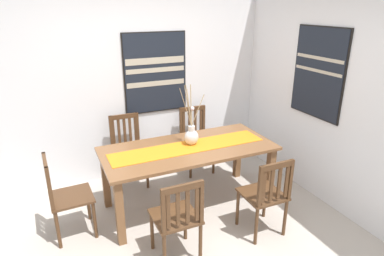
{
  "coord_description": "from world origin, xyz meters",
  "views": [
    {
      "loc": [
        -1.18,
        -2.54,
        2.32
      ],
      "look_at": [
        0.31,
        0.75,
        0.97
      ],
      "focal_mm": 31.09,
      "sensor_mm": 36.0,
      "label": 1
    }
  ],
  "objects_px": {
    "painting_on_back_wall": "(155,73)",
    "chair_1": "(65,195)",
    "dining_table": "(188,155)",
    "centerpiece_vase": "(191,135)",
    "chair_0": "(266,194)",
    "chair_3": "(177,217)",
    "chair_4": "(196,138)",
    "painting_on_side_wall": "(319,73)",
    "chair_2": "(128,149)"
  },
  "relations": [
    {
      "from": "chair_2",
      "to": "painting_on_back_wall",
      "type": "xyz_separation_m",
      "value": [
        0.51,
        0.27,
        0.94
      ]
    },
    {
      "from": "chair_4",
      "to": "painting_on_side_wall",
      "type": "relative_size",
      "value": 0.87
    },
    {
      "from": "painting_on_back_wall",
      "to": "painting_on_side_wall",
      "type": "xyz_separation_m",
      "value": [
        1.57,
        -1.39,
        0.12
      ]
    },
    {
      "from": "chair_2",
      "to": "chair_4",
      "type": "xyz_separation_m",
      "value": [
        1.0,
        -0.0,
        -0.01
      ]
    },
    {
      "from": "centerpiece_vase",
      "to": "chair_1",
      "type": "bearing_deg",
      "value": -177.65
    },
    {
      "from": "chair_1",
      "to": "chair_2",
      "type": "height_order",
      "value": "chair_2"
    },
    {
      "from": "chair_1",
      "to": "chair_4",
      "type": "bearing_deg",
      "value": 23.92
    },
    {
      "from": "dining_table",
      "to": "centerpiece_vase",
      "type": "relative_size",
      "value": 2.77
    },
    {
      "from": "chair_0",
      "to": "chair_4",
      "type": "height_order",
      "value": "chair_4"
    },
    {
      "from": "chair_1",
      "to": "chair_2",
      "type": "bearing_deg",
      "value": 43.77
    },
    {
      "from": "chair_1",
      "to": "painting_on_back_wall",
      "type": "height_order",
      "value": "painting_on_back_wall"
    },
    {
      "from": "chair_3",
      "to": "chair_4",
      "type": "relative_size",
      "value": 0.95
    },
    {
      "from": "chair_2",
      "to": "chair_3",
      "type": "xyz_separation_m",
      "value": [
        0.05,
        -1.65,
        -0.03
      ]
    },
    {
      "from": "chair_0",
      "to": "chair_1",
      "type": "distance_m",
      "value": 2.07
    },
    {
      "from": "chair_3",
      "to": "painting_on_side_wall",
      "type": "height_order",
      "value": "painting_on_side_wall"
    },
    {
      "from": "centerpiece_vase",
      "to": "painting_on_side_wall",
      "type": "height_order",
      "value": "painting_on_side_wall"
    },
    {
      "from": "centerpiece_vase",
      "to": "painting_on_side_wall",
      "type": "distance_m",
      "value": 1.67
    },
    {
      "from": "chair_2",
      "to": "painting_on_side_wall",
      "type": "height_order",
      "value": "painting_on_side_wall"
    },
    {
      "from": "chair_4",
      "to": "painting_on_back_wall",
      "type": "height_order",
      "value": "painting_on_back_wall"
    },
    {
      "from": "dining_table",
      "to": "chair_3",
      "type": "height_order",
      "value": "chair_3"
    },
    {
      "from": "chair_4",
      "to": "painting_on_side_wall",
      "type": "distance_m",
      "value": 1.89
    },
    {
      "from": "chair_0",
      "to": "painting_on_back_wall",
      "type": "relative_size",
      "value": 0.82
    },
    {
      "from": "chair_3",
      "to": "chair_4",
      "type": "height_order",
      "value": "chair_4"
    },
    {
      "from": "chair_0",
      "to": "chair_3",
      "type": "relative_size",
      "value": 1.01
    },
    {
      "from": "dining_table",
      "to": "chair_4",
      "type": "distance_m",
      "value": 0.97
    },
    {
      "from": "dining_table",
      "to": "chair_4",
      "type": "xyz_separation_m",
      "value": [
        0.48,
        0.83,
        -0.18
      ]
    },
    {
      "from": "chair_3",
      "to": "painting_on_side_wall",
      "type": "distance_m",
      "value": 2.36
    },
    {
      "from": "dining_table",
      "to": "chair_4",
      "type": "height_order",
      "value": "chair_4"
    },
    {
      "from": "chair_4",
      "to": "chair_1",
      "type": "bearing_deg",
      "value": -156.08
    },
    {
      "from": "dining_table",
      "to": "chair_1",
      "type": "xyz_separation_m",
      "value": [
        -1.39,
        -0.0,
        -0.18
      ]
    },
    {
      "from": "chair_0",
      "to": "centerpiece_vase",
      "type": "bearing_deg",
      "value": 116.57
    },
    {
      "from": "chair_0",
      "to": "painting_on_side_wall",
      "type": "height_order",
      "value": "painting_on_side_wall"
    },
    {
      "from": "centerpiece_vase",
      "to": "chair_0",
      "type": "xyz_separation_m",
      "value": [
        0.44,
        -0.89,
        -0.42
      ]
    },
    {
      "from": "painting_on_back_wall",
      "to": "chair_1",
      "type": "bearing_deg",
      "value": -141.39
    },
    {
      "from": "chair_1",
      "to": "chair_3",
      "type": "relative_size",
      "value": 1.03
    },
    {
      "from": "chair_1",
      "to": "chair_0",
      "type": "bearing_deg",
      "value": -23.58
    },
    {
      "from": "dining_table",
      "to": "centerpiece_vase",
      "type": "bearing_deg",
      "value": 40.85
    },
    {
      "from": "dining_table",
      "to": "painting_on_side_wall",
      "type": "distance_m",
      "value": 1.82
    },
    {
      "from": "chair_0",
      "to": "chair_3",
      "type": "bearing_deg",
      "value": 179.17
    },
    {
      "from": "chair_2",
      "to": "painting_on_back_wall",
      "type": "relative_size",
      "value": 0.87
    },
    {
      "from": "dining_table",
      "to": "chair_0",
      "type": "distance_m",
      "value": 0.99
    },
    {
      "from": "painting_on_back_wall",
      "to": "painting_on_side_wall",
      "type": "height_order",
      "value": "painting_on_side_wall"
    },
    {
      "from": "chair_1",
      "to": "chair_3",
      "type": "bearing_deg",
      "value": -41.6
    },
    {
      "from": "chair_3",
      "to": "painting_on_side_wall",
      "type": "relative_size",
      "value": 0.83
    },
    {
      "from": "centerpiece_vase",
      "to": "chair_4",
      "type": "height_order",
      "value": "centerpiece_vase"
    },
    {
      "from": "centerpiece_vase",
      "to": "chair_2",
      "type": "relative_size",
      "value": 0.75
    },
    {
      "from": "chair_1",
      "to": "chair_3",
      "type": "xyz_separation_m",
      "value": [
        0.92,
        -0.81,
        -0.01
      ]
    },
    {
      "from": "chair_1",
      "to": "centerpiece_vase",
      "type": "bearing_deg",
      "value": 2.35
    },
    {
      "from": "chair_2",
      "to": "chair_4",
      "type": "distance_m",
      "value": 1.0
    },
    {
      "from": "dining_table",
      "to": "chair_2",
      "type": "bearing_deg",
      "value": 122.22
    }
  ]
}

